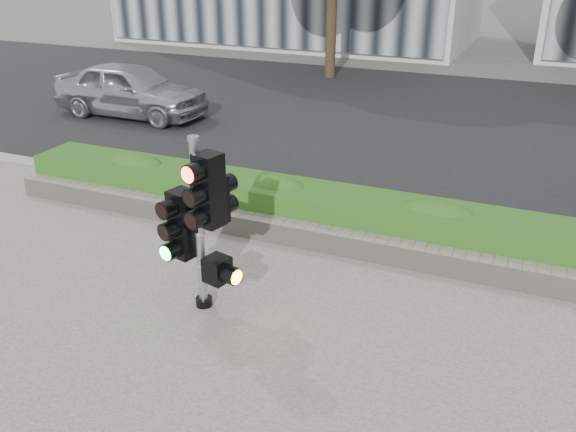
% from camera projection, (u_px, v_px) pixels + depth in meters
% --- Properties ---
extents(ground, '(120.00, 120.00, 0.00)m').
position_uv_depth(ground, '(278.00, 313.00, 7.90)').
color(ground, '#51514C').
rests_on(ground, ground).
extents(road, '(60.00, 13.00, 0.02)m').
position_uv_depth(road, '(431.00, 122.00, 16.27)').
color(road, black).
rests_on(road, ground).
extents(curb, '(60.00, 0.25, 0.12)m').
position_uv_depth(curb, '(353.00, 217.00, 10.51)').
color(curb, gray).
rests_on(curb, ground).
extents(stone_wall, '(12.00, 0.32, 0.34)m').
position_uv_depth(stone_wall, '(329.00, 240.00, 9.41)').
color(stone_wall, gray).
rests_on(stone_wall, sidewalk).
extents(hedge, '(12.00, 1.00, 0.68)m').
position_uv_depth(hedge, '(342.00, 214.00, 9.88)').
color(hedge, '#45922C').
rests_on(hedge, sidewalk).
extents(traffic_signal, '(0.84, 0.68, 2.31)m').
position_uv_depth(traffic_signal, '(202.00, 217.00, 7.51)').
color(traffic_signal, black).
rests_on(traffic_signal, sidewalk).
extents(car_silver, '(4.29, 1.75, 1.46)m').
position_uv_depth(car_silver, '(131.00, 90.00, 16.49)').
color(car_silver, '#A4A7AB').
rests_on(car_silver, road).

